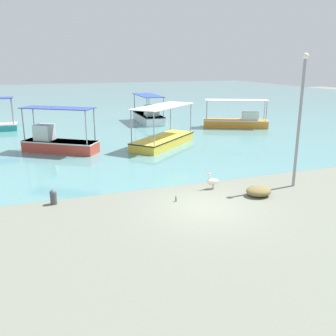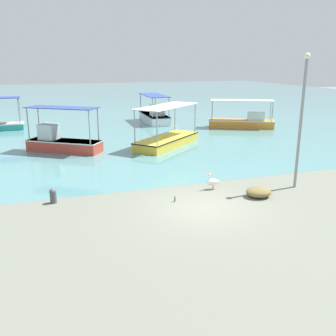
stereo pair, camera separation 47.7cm
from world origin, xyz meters
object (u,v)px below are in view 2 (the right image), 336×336
lamp_post (301,115)px  glass_bottle (175,199)px  fishing_boat_center (154,116)px  fishing_boat_far_right (243,121)px  pelican (213,182)px  net_pile (259,192)px  mooring_bollard (53,195)px  fishing_boat_far_left (167,138)px  fishing_boat_near_right (62,141)px

lamp_post → glass_bottle: size_ratio=22.96×
fishing_boat_center → glass_bottle: fishing_boat_center is taller
fishing_boat_far_right → lamp_post: 16.96m
fishing_boat_center → pelican: fishing_boat_center is taller
fishing_boat_center → pelican: 20.34m
glass_bottle → fishing_boat_far_right: bearing=52.3°
pelican → net_pile: pelican is taller
fishing_boat_far_right → mooring_bollard: size_ratio=9.08×
fishing_boat_center → fishing_boat_far_left: bearing=-101.6°
fishing_boat_near_right → pelican: (6.26, -10.31, -0.30)m
fishing_boat_center → mooring_bollard: size_ratio=8.65×
pelican → net_pile: size_ratio=0.70×
mooring_bollard → fishing_boat_far_right: bearing=39.6°
fishing_boat_far_right → mooring_bollard: 22.16m
fishing_boat_far_left → mooring_bollard: fishing_boat_far_left is taller
mooring_bollard → glass_bottle: mooring_bollard is taller
fishing_boat_far_left → lamp_post: (2.94, -10.70, 2.95)m
lamp_post → fishing_boat_center: bearing=92.2°
fishing_boat_center → pelican: bearing=-98.8°
fishing_boat_far_left → pelican: size_ratio=7.27×
glass_bottle → lamp_post: bearing=0.1°
fishing_boat_far_left → fishing_boat_center: size_ratio=1.05×
fishing_boat_near_right → mooring_bollard: 9.83m
fishing_boat_far_left → lamp_post: lamp_post is taller
pelican → mooring_bollard: size_ratio=1.25×
fishing_boat_far_left → mooring_bollard: bearing=-131.5°
fishing_boat_center → fishing_boat_far_right: fishing_boat_center is taller
fishing_boat_far_left → fishing_boat_near_right: (-7.23, 0.56, 0.16)m
net_pile → glass_bottle: net_pile is taller
pelican → lamp_post: 5.07m
pelican → mooring_bollard: bearing=175.8°
lamp_post → mooring_bollard: size_ratio=9.59×
fishing_boat_near_right → lamp_post: lamp_post is taller
fishing_boat_center → glass_bottle: size_ratio=20.70×
mooring_bollard → net_pile: bearing=-13.6°
lamp_post → mooring_bollard: (-11.11, 1.49, -3.12)m
pelican → net_pile: 2.20m
fishing_boat_center → lamp_post: 21.26m
fishing_boat_near_right → pelican: 12.07m
pelican → fishing_boat_center: bearing=81.2°
fishing_boat_center → pelican: size_ratio=6.94×
pelican → glass_bottle: size_ratio=2.98×
fishing_boat_far_left → fishing_boat_near_right: size_ratio=1.17×
fishing_boat_far_left → fishing_boat_far_right: 10.17m
mooring_bollard → net_pile: (8.72, -2.11, -0.12)m
glass_bottle → fishing_boat_near_right: bearing=109.7°
pelican → lamp_post: bearing=-13.8°
fishing_boat_far_right → fishing_boat_far_left: bearing=-151.1°
fishing_boat_far_left → pelican: bearing=-95.7°
net_pile → fishing_boat_center: bearing=85.8°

